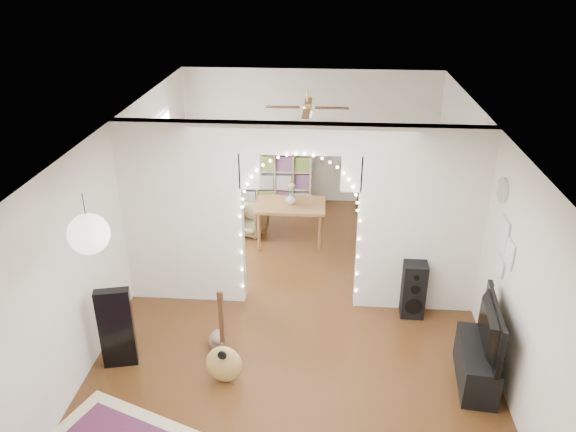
# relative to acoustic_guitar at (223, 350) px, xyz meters

# --- Properties ---
(floor) EXTENTS (7.50, 7.50, 0.00)m
(floor) POSITION_rel_acoustic_guitar_xyz_m (0.79, 1.82, -0.47)
(floor) COLOR black
(floor) RESTS_ON ground
(ceiling) EXTENTS (5.00, 7.50, 0.02)m
(ceiling) POSITION_rel_acoustic_guitar_xyz_m (0.79, 1.82, 2.23)
(ceiling) COLOR white
(ceiling) RESTS_ON wall_back
(wall_back) EXTENTS (5.00, 0.02, 2.70)m
(wall_back) POSITION_rel_acoustic_guitar_xyz_m (0.79, 5.57, 0.88)
(wall_back) COLOR silver
(wall_back) RESTS_ON floor
(wall_front) EXTENTS (5.00, 0.02, 2.70)m
(wall_front) POSITION_rel_acoustic_guitar_xyz_m (0.79, -1.93, 0.88)
(wall_front) COLOR silver
(wall_front) RESTS_ON floor
(wall_left) EXTENTS (0.02, 7.50, 2.70)m
(wall_left) POSITION_rel_acoustic_guitar_xyz_m (-1.71, 1.82, 0.88)
(wall_left) COLOR silver
(wall_left) RESTS_ON floor
(wall_right) EXTENTS (0.02, 7.50, 2.70)m
(wall_right) POSITION_rel_acoustic_guitar_xyz_m (3.29, 1.82, 0.88)
(wall_right) COLOR silver
(wall_right) RESTS_ON floor
(divider_wall) EXTENTS (5.00, 0.20, 2.70)m
(divider_wall) POSITION_rel_acoustic_guitar_xyz_m (0.79, 1.82, 0.95)
(divider_wall) COLOR silver
(divider_wall) RESTS_ON floor
(fairy_lights) EXTENTS (1.64, 0.04, 1.60)m
(fairy_lights) POSITION_rel_acoustic_guitar_xyz_m (0.79, 1.69, 1.08)
(fairy_lights) COLOR #FFEABF
(fairy_lights) RESTS_ON divider_wall
(window) EXTENTS (0.04, 1.20, 1.40)m
(window) POSITION_rel_acoustic_guitar_xyz_m (-1.68, 3.62, 1.03)
(window) COLOR white
(window) RESTS_ON wall_left
(wall_clock) EXTENTS (0.03, 0.31, 0.31)m
(wall_clock) POSITION_rel_acoustic_guitar_xyz_m (3.27, 1.22, 1.63)
(wall_clock) COLOR white
(wall_clock) RESTS_ON wall_right
(picture_frames) EXTENTS (0.02, 0.50, 0.70)m
(picture_frames) POSITION_rel_acoustic_guitar_xyz_m (3.27, 0.82, 1.03)
(picture_frames) COLOR white
(picture_frames) RESTS_ON wall_right
(paper_lantern) EXTENTS (0.40, 0.40, 0.40)m
(paper_lantern) POSITION_rel_acoustic_guitar_xyz_m (-1.11, -0.58, 1.78)
(paper_lantern) COLOR white
(paper_lantern) RESTS_ON ceiling
(ceiling_fan) EXTENTS (1.10, 1.10, 0.30)m
(ceiling_fan) POSITION_rel_acoustic_guitar_xyz_m (0.79, 3.82, 1.93)
(ceiling_fan) COLOR #BB8F3E
(ceiling_fan) RESTS_ON ceiling
(guitar_case) EXTENTS (0.43, 0.23, 1.08)m
(guitar_case) POSITION_rel_acoustic_guitar_xyz_m (-1.35, 0.23, 0.07)
(guitar_case) COLOR black
(guitar_case) RESTS_ON floor
(acoustic_guitar) EXTENTS (0.45, 0.21, 1.08)m
(acoustic_guitar) POSITION_rel_acoustic_guitar_xyz_m (0.00, 0.00, 0.00)
(acoustic_guitar) COLOR tan
(acoustic_guitar) RESTS_ON floor
(tabby_cat) EXTENTS (0.29, 0.51, 0.33)m
(tabby_cat) POSITION_rel_acoustic_guitar_xyz_m (-0.21, 0.61, -0.34)
(tabby_cat) COLOR brown
(tabby_cat) RESTS_ON floor
(floor_speaker) EXTENTS (0.33, 0.29, 0.83)m
(floor_speaker) POSITION_rel_acoustic_guitar_xyz_m (2.41, 1.57, -0.06)
(floor_speaker) COLOR black
(floor_speaker) RESTS_ON floor
(media_console) EXTENTS (0.49, 1.03, 0.50)m
(media_console) POSITION_rel_acoustic_guitar_xyz_m (2.99, 0.23, -0.22)
(media_console) COLOR black
(media_console) RESTS_ON floor
(tv) EXTENTS (0.24, 1.08, 0.62)m
(tv) POSITION_rel_acoustic_guitar_xyz_m (2.99, 0.23, 0.34)
(tv) COLOR black
(tv) RESTS_ON media_console
(bookcase) EXTENTS (1.50, 0.86, 1.50)m
(bookcase) POSITION_rel_acoustic_guitar_xyz_m (0.11, 5.32, 0.28)
(bookcase) COLOR tan
(bookcase) RESTS_ON floor
(dining_table) EXTENTS (1.20, 0.81, 0.76)m
(dining_table) POSITION_rel_acoustic_guitar_xyz_m (0.53, 3.64, 0.21)
(dining_table) COLOR brown
(dining_table) RESTS_ON floor
(flower_vase) EXTENTS (0.18, 0.18, 0.19)m
(flower_vase) POSITION_rel_acoustic_guitar_xyz_m (0.53, 3.64, 0.38)
(flower_vase) COLOR silver
(flower_vase) RESTS_ON dining_table
(dining_chair_left) EXTENTS (0.73, 0.74, 0.54)m
(dining_chair_left) POSITION_rel_acoustic_guitar_xyz_m (-0.26, 3.96, -0.20)
(dining_chair_left) COLOR brown
(dining_chair_left) RESTS_ON floor
(dining_chair_right) EXTENTS (0.64, 0.66, 0.56)m
(dining_chair_right) POSITION_rel_acoustic_guitar_xyz_m (2.07, 4.85, -0.19)
(dining_chair_right) COLOR brown
(dining_chair_right) RESTS_ON floor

